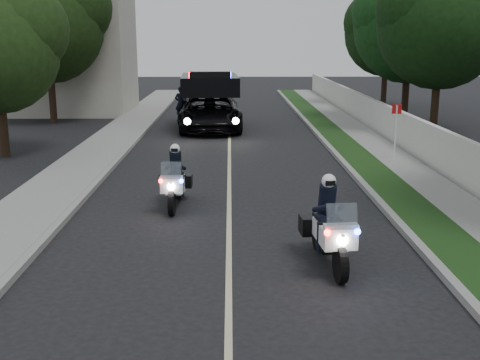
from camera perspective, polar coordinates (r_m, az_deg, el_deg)
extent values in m
plane|color=black|center=(11.43, -1.08, -9.39)|extent=(120.00, 120.00, 0.00)
cube|color=gray|center=(21.38, 10.03, 1.49)|extent=(0.20, 60.00, 0.15)
cube|color=#193814|center=(21.53, 11.86, 1.49)|extent=(1.20, 60.00, 0.16)
cube|color=gray|center=(21.85, 15.18, 1.48)|extent=(1.40, 60.00, 0.16)
cube|color=beige|center=(22.03, 17.79, 3.18)|extent=(0.22, 60.00, 1.50)
cube|color=gray|center=(21.40, -12.08, 1.40)|extent=(0.20, 60.00, 0.15)
cube|color=gray|center=(21.64, -14.94, 1.38)|extent=(2.00, 60.00, 0.16)
cube|color=#A8A396|center=(37.90, -16.65, 11.51)|extent=(8.00, 6.00, 7.00)
cube|color=#BFB78C|center=(21.01, -1.03, 1.28)|extent=(0.12, 50.00, 0.01)
imported|color=black|center=(29.72, -2.88, 4.87)|extent=(3.28, 6.54, 3.11)
imported|color=black|center=(31.69, -5.64, 5.36)|extent=(0.74, 1.65, 0.83)
imported|color=black|center=(31.69, -5.64, 5.36)|extent=(0.65, 0.44, 1.78)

